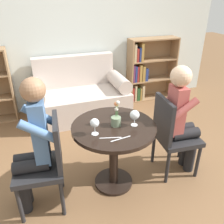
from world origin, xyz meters
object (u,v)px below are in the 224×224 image
Objects in this scene: couch at (79,97)px; chair_right at (172,133)px; wine_glass_right at (135,115)px; flower_vase at (116,118)px; person_left at (33,146)px; chair_left at (46,161)px; bookshelf_right at (145,71)px; wine_glass_left at (95,123)px; person_right at (182,119)px.

couch is 1.80m from chair_right.
flower_vase is at bearing 158.88° from wine_glass_right.
wine_glass_right is (0.92, -0.03, 0.15)m from person_left.
chair_right is (1.30, 0.04, 0.00)m from chair_left.
flower_vase is (0.67, 0.05, 0.29)m from chair_left.
wine_glass_right is (-1.11, -1.98, 0.28)m from bookshelf_right.
wine_glass_left is 0.25m from flower_vase.
person_left is 1.48m from person_right.
bookshelf_right is 0.88× the size of person_left.
chair_left is 0.55m from wine_glass_left.
couch is 1.82m from wine_glass_left.
chair_left reaches higher than wine_glass_right.
wine_glass_left is (0.53, -0.05, 0.15)m from person_left.
chair_right is 5.84× the size of wine_glass_right.
flower_vase is (0.23, 0.09, -0.03)m from wine_glass_left.
chair_right is at bearing 87.12° from person_right.
wine_glass_left is (-0.85, -0.07, 0.32)m from chair_right.
person_left is at bearing -94.08° from chair_left.
couch reaches higher than chair_left.
person_right is 5.03× the size of flower_vase.
chair_right reaches higher than wine_glass_left.
chair_left reaches higher than wine_glass_left.
bookshelf_right is at bearing 11.73° from couch.
person_right is 0.73m from flower_vase.
person_left is at bearing -113.67° from couch.
person_right is (1.48, 0.01, -0.01)m from person_left.
wine_glass_left is at bearing -126.80° from bookshelf_right.
chair_right is 0.74× the size of person_right.
wine_glass_right is (0.39, 0.03, -0.00)m from wine_glass_left.
chair_right is 3.70× the size of flower_vase.
couch is at bearing 96.18° from wine_glass_right.
person_right is (-0.56, -1.94, 0.12)m from bookshelf_right.
wine_glass_left is 0.99× the size of wine_glass_right.
flower_vase is (0.02, -1.65, 0.47)m from couch.
person_left reaches higher than wine_glass_right.
person_left is 8.21× the size of wine_glass_right.
flower_vase is (-1.27, -1.92, 0.25)m from bookshelf_right.
chair_right is 0.69m from flower_vase.
person_right is at bearing -2.23° from flower_vase.
couch is at bearing 25.61° from chair_right.
couch is 1.23× the size of person_right.
chair_left is 1.30m from chair_right.
flower_vase is at bearing 92.06° from person_right.
person_right reaches higher than couch.
couch is 9.84× the size of wine_glass_left.
person_right reaches higher than bookshelf_right.
person_right reaches higher than flower_vase.
person_right reaches higher than chair_left.
wine_glass_left is (-1.50, -2.01, 0.28)m from bookshelf_right.
wine_glass_right is (-0.55, -0.03, 0.15)m from person_right.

